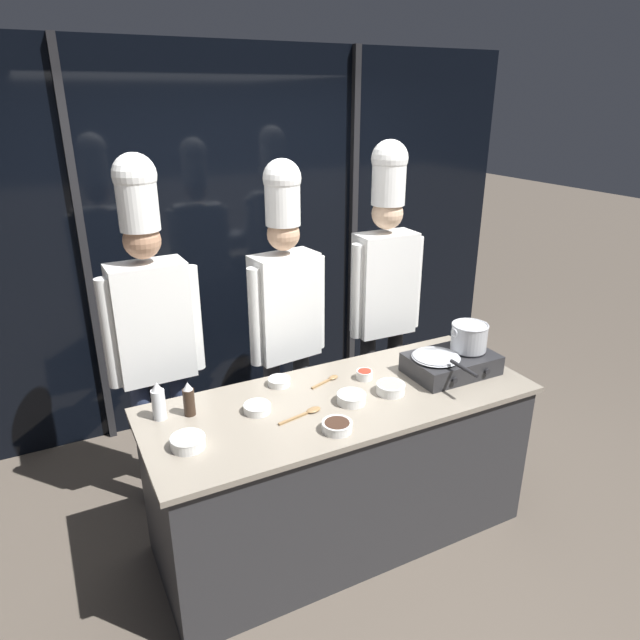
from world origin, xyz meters
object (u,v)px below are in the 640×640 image
at_px(prep_bowl_shrimp, 351,397).
at_px(chef_line, 385,274).
at_px(frying_pan, 437,354).
at_px(stock_pot, 469,336).
at_px(squeeze_bottle_clear, 158,401).
at_px(squeeze_bottle_soy, 189,399).
at_px(prep_bowl_ginger, 391,388).
at_px(serving_spoon_solid, 329,379).
at_px(prep_bowl_soy_glaze, 337,426).
at_px(serving_spoon_slotted, 308,412).
at_px(chef_head, 151,313).
at_px(prep_bowl_garlic, 257,407).
at_px(chef_sous, 285,299).
at_px(prep_bowl_rice, 279,381).
at_px(portable_stove, 451,363).
at_px(prep_bowl_noodles, 188,441).
at_px(prep_bowl_chili_flakes, 365,374).

height_order(prep_bowl_shrimp, chef_line, chef_line).
bearing_deg(frying_pan, stock_pot, 1.22).
bearing_deg(stock_pot, squeeze_bottle_clear, 171.46).
distance_m(squeeze_bottle_soy, prep_bowl_ginger, 1.05).
xyz_separation_m(frying_pan, serving_spoon_solid, (-0.55, 0.23, -0.13)).
distance_m(squeeze_bottle_soy, chef_line, 1.60).
height_order(squeeze_bottle_clear, prep_bowl_soy_glaze, squeeze_bottle_clear).
bearing_deg(serving_spoon_slotted, chef_head, 123.91).
height_order(prep_bowl_garlic, chef_sous, chef_sous).
bearing_deg(prep_bowl_rice, prep_bowl_shrimp, -53.73).
distance_m(portable_stove, squeeze_bottle_soy, 1.47).
bearing_deg(prep_bowl_rice, prep_bowl_noodles, -149.14).
bearing_deg(chef_head, serving_spoon_slotted, 122.01).
height_order(frying_pan, chef_line, chef_line).
height_order(prep_bowl_garlic, chef_head, chef_head).
xyz_separation_m(stock_pot, prep_bowl_shrimp, (-0.79, -0.04, -0.17)).
distance_m(portable_stove, frying_pan, 0.14).
xyz_separation_m(squeeze_bottle_soy, prep_bowl_soy_glaze, (0.58, -0.46, -0.06)).
xyz_separation_m(squeeze_bottle_clear, chef_head, (0.10, 0.55, 0.25)).
distance_m(portable_stove, prep_bowl_rice, 0.98).
xyz_separation_m(frying_pan, prep_bowl_rice, (-0.82, 0.31, -0.12)).
relative_size(stock_pot, prep_bowl_garlic, 1.67).
distance_m(prep_bowl_chili_flakes, chef_head, 1.24).
relative_size(frying_pan, chef_head, 0.22).
relative_size(prep_bowl_rice, prep_bowl_garlic, 0.90).
bearing_deg(serving_spoon_slotted, prep_bowl_garlic, 149.25).
relative_size(portable_stove, frying_pan, 1.06).
bearing_deg(chef_head, squeeze_bottle_clear, 77.47).
xyz_separation_m(squeeze_bottle_soy, chef_sous, (0.76, 0.55, 0.23)).
relative_size(frying_pan, chef_line, 0.22).
height_order(squeeze_bottle_soy, squeeze_bottle_clear, squeeze_bottle_clear).
relative_size(prep_bowl_rice, chef_head, 0.06).
bearing_deg(stock_pot, frying_pan, -178.78).
relative_size(frying_pan, serving_spoon_solid, 2.34).
bearing_deg(squeeze_bottle_clear, prep_bowl_rice, 4.55).
bearing_deg(portable_stove, serving_spoon_solid, 161.12).
xyz_separation_m(stock_pot, chef_head, (-1.60, 0.80, 0.15)).
relative_size(prep_bowl_ginger, prep_bowl_garlic, 1.11).
bearing_deg(prep_bowl_soy_glaze, prep_bowl_rice, 96.59).
distance_m(prep_bowl_ginger, prep_bowl_rice, 0.61).
bearing_deg(chef_line, chef_sous, 0.72).
distance_m(stock_pot, squeeze_bottle_soy, 1.58).
relative_size(prep_bowl_chili_flakes, chef_line, 0.04).
distance_m(prep_bowl_noodles, prep_bowl_shrimp, 0.85).
xyz_separation_m(stock_pot, prep_bowl_soy_glaze, (-0.98, -0.24, -0.18)).
relative_size(prep_bowl_ginger, prep_bowl_soy_glaze, 1.04).
distance_m(squeeze_bottle_clear, chef_head, 0.61).
height_order(prep_bowl_noodles, prep_bowl_ginger, same).
xyz_separation_m(squeeze_bottle_soy, prep_bowl_shrimp, (0.77, -0.26, -0.06)).
bearing_deg(squeeze_bottle_clear, squeeze_bottle_soy, -13.11).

